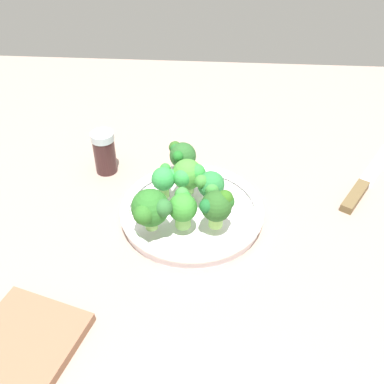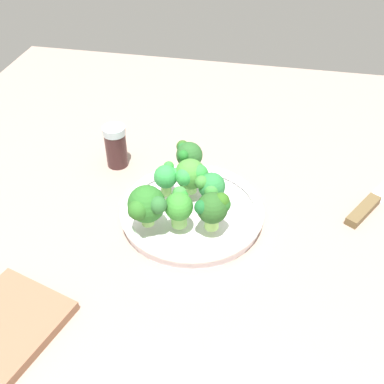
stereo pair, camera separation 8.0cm
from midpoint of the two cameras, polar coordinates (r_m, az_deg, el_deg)
ground_plane at (r=86.07cm, az=3.31°, el=-2.95°), size 130.00×130.00×2.50cm
bowl at (r=82.60cm, az=2.76°, el=-2.51°), size 25.63×25.63×3.02cm
broccoli_floret_0 at (r=86.47cm, az=2.17°, el=4.50°), size 5.40×5.23×6.63cm
broccoli_floret_1 at (r=74.90cm, az=-2.60°, el=-1.76°), size 7.13×6.92×7.48cm
broccoli_floret_2 at (r=75.57cm, az=1.42°, el=-1.84°), size 5.60×4.77×6.35cm
broccoli_floret_3 at (r=79.72cm, az=5.18°, el=0.51°), size 5.23×5.22×6.17cm
broccoli_floret_4 at (r=74.90cm, az=5.69°, el=-2.09°), size 5.16×5.71×6.85cm
broccoli_floret_5 at (r=81.88cm, az=2.73°, el=1.99°), size 6.34×6.42×6.64cm
broccoli_floret_6 at (r=81.88cm, az=-0.26°, el=1.89°), size 4.36×4.57×5.95cm
knife at (r=94.71cm, az=23.86°, el=-0.87°), size 23.93×15.96×1.50cm
pepper_shaker at (r=94.24cm, az=-6.97°, el=5.54°), size 4.52×4.52×8.92cm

